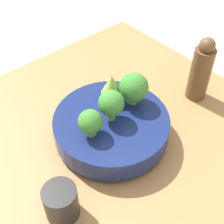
% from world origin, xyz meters
% --- Properties ---
extents(ground_plane, '(6.00, 6.00, 0.00)m').
position_xyz_m(ground_plane, '(0.00, 0.00, 0.00)').
color(ground_plane, beige).
extents(table, '(0.87, 0.83, 0.04)m').
position_xyz_m(table, '(0.00, 0.00, 0.02)').
color(table, '#9E7042').
rests_on(table, ground_plane).
extents(bowl, '(0.28, 0.28, 0.07)m').
position_xyz_m(bowl, '(-0.02, 0.00, 0.08)').
color(bowl, navy).
rests_on(bowl, table).
extents(broccoli_floret_back, '(0.07, 0.07, 0.08)m').
position_xyz_m(broccoli_floret_back, '(-0.03, 0.08, 0.16)').
color(broccoli_floret_back, '#7AB256').
rests_on(broccoli_floret_back, bowl).
extents(romanesco_piece_far, '(0.05, 0.05, 0.08)m').
position_xyz_m(romanesco_piece_far, '(-0.07, 0.04, 0.16)').
color(romanesco_piece_far, '#609347').
rests_on(romanesco_piece_far, bowl).
extents(broccoli_floret_front, '(0.05, 0.05, 0.07)m').
position_xyz_m(broccoli_floret_front, '(-0.02, -0.07, 0.15)').
color(broccoli_floret_front, '#609347').
rests_on(broccoli_floret_front, bowl).
extents(broccoli_floret_center, '(0.06, 0.06, 0.08)m').
position_xyz_m(broccoli_floret_center, '(-0.02, 0.00, 0.16)').
color(broccoli_floret_center, '#609347').
rests_on(broccoli_floret_center, bowl).
extents(cup, '(0.07, 0.07, 0.08)m').
position_xyz_m(cup, '(0.06, -0.21, 0.08)').
color(cup, black).
rests_on(cup, table).
extents(pepper_mill, '(0.06, 0.06, 0.19)m').
position_xyz_m(pepper_mill, '(0.01, 0.28, 0.13)').
color(pepper_mill, brown).
rests_on(pepper_mill, table).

